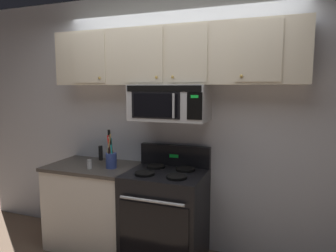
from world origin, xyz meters
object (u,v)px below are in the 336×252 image
object	(u,v)px
over_range_microwave	(170,103)
pepper_mill	(101,153)
stove_range	(166,215)
utensil_crock_blue	(111,157)
salt_shaker	(89,164)

from	to	relation	value
over_range_microwave	pepper_mill	bearing A→B (deg)	173.48
stove_range	utensil_crock_blue	distance (m)	0.80
pepper_mill	over_range_microwave	bearing A→B (deg)	-6.52
stove_range	pepper_mill	bearing A→B (deg)	166.10
over_range_microwave	utensil_crock_blue	bearing A→B (deg)	-165.07
over_range_microwave	salt_shaker	bearing A→B (deg)	-161.68
stove_range	pepper_mill	xyz separation A→B (m)	(-0.87, 0.22, 0.52)
pepper_mill	salt_shaker	bearing A→B (deg)	-75.22
stove_range	over_range_microwave	world-z (taller)	over_range_microwave
over_range_microwave	pepper_mill	world-z (taller)	over_range_microwave
utensil_crock_blue	over_range_microwave	bearing A→B (deg)	14.93
salt_shaker	pepper_mill	distance (m)	0.37
over_range_microwave	pepper_mill	distance (m)	1.06
utensil_crock_blue	salt_shaker	distance (m)	0.23
stove_range	over_range_microwave	distance (m)	1.11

